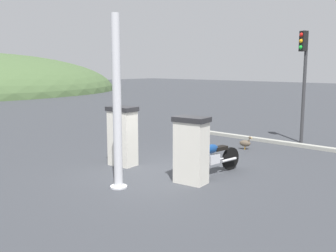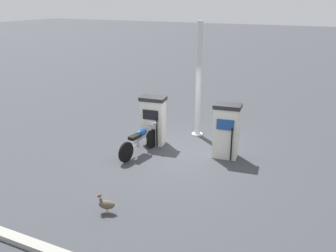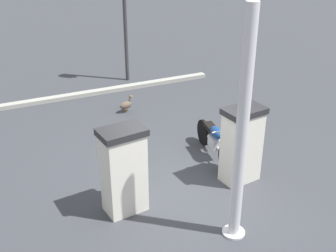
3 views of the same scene
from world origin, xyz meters
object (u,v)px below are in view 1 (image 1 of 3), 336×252
motorcycle_near_pump (213,157)px  wandering_duck (245,143)px  fuel_pump_near (191,150)px  fuel_pump_far (123,136)px  roadside_traffic_light (304,68)px  canopy_support_pole (117,107)px

motorcycle_near_pump → wandering_duck: (3.23, 0.98, -0.23)m
fuel_pump_near → fuel_pump_far: fuel_pump_far is taller
motorcycle_near_pump → roadside_traffic_light: size_ratio=0.48×
roadside_traffic_light → canopy_support_pole: bearing=173.7°
fuel_pump_near → wandering_duck: (4.21, 1.02, -0.60)m
motorcycle_near_pump → canopy_support_pole: (-2.41, 0.98, 1.45)m
fuel_pump_near → roadside_traffic_light: roadside_traffic_light is taller
roadside_traffic_light → canopy_support_pole: (-8.03, 0.88, -0.85)m
wandering_duck → roadside_traffic_light: (2.40, -0.88, 2.53)m
fuel_pump_near → fuel_pump_far: 2.51m
fuel_pump_near → motorcycle_near_pump: 1.05m
wandering_duck → roadside_traffic_light: bearing=-20.1°
canopy_support_pole → wandering_duck: bearing=-0.0°
motorcycle_near_pump → roadside_traffic_light: roadside_traffic_light is taller
wandering_duck → canopy_support_pole: 5.88m
fuel_pump_near → roadside_traffic_light: bearing=1.2°
motorcycle_near_pump → roadside_traffic_light: 6.08m
motorcycle_near_pump → canopy_support_pole: canopy_support_pole is taller
motorcycle_near_pump → fuel_pump_far: bearing=111.7°
fuel_pump_far → canopy_support_pole: size_ratio=0.43×
fuel_pump_far → roadside_traffic_light: bearing=-19.8°
canopy_support_pole → motorcycle_near_pump: bearing=-22.1°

